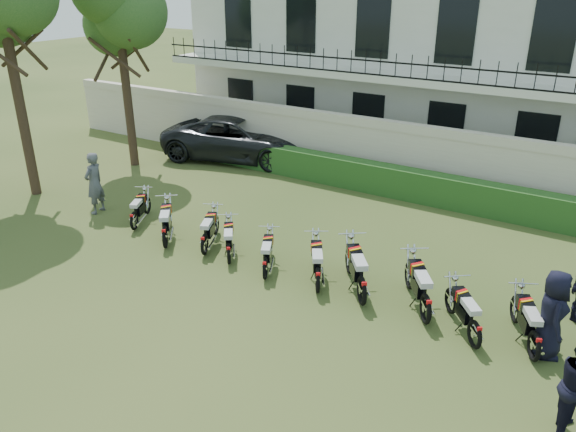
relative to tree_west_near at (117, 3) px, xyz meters
name	(u,v)px	position (x,y,z in m)	size (l,w,h in m)	color
ground	(247,281)	(8.96, -5.00, -5.89)	(100.00, 100.00, 0.00)	#30441B
perimeter_wall	(382,152)	(8.96, 3.00, -4.72)	(30.00, 0.35, 2.30)	beige
hedge	(399,182)	(9.96, 2.20, -5.39)	(18.00, 0.60, 1.00)	#2A4E1B
building	(445,56)	(8.96, 8.96, -2.18)	(20.40, 9.60, 7.40)	silver
tree_west_near	(117,3)	(0.00, 0.00, 0.00)	(3.40, 3.20, 7.90)	#473323
motorcycle_0	(134,217)	(4.51, -4.36, -5.45)	(0.88, 1.58, 0.94)	black
motorcycle_1	(164,232)	(6.07, -4.74, -5.40)	(1.28, 1.59, 1.06)	black
motorcycle_2	(204,239)	(7.23, -4.48, -5.43)	(0.90, 1.68, 0.99)	black
motorcycle_3	(229,249)	(8.08, -4.55, -5.46)	(1.09, 1.42, 0.93)	black
motorcycle_4	(265,264)	(9.30, -4.71, -5.46)	(0.89, 1.55, 0.93)	black
motorcycle_5	(318,274)	(10.67, -4.57, -5.41)	(1.07, 1.66, 1.03)	black
motorcycle_6	(362,284)	(11.76, -4.51, -5.36)	(1.36, 1.75, 1.16)	black
motorcycle_7	(426,302)	(13.21, -4.45, -5.37)	(1.25, 1.78, 1.13)	black
motorcycle_8	(476,328)	(14.32, -4.77, -5.43)	(1.20, 1.49, 1.00)	black
motorcycle_9	(535,340)	(15.38, -4.56, -5.42)	(0.95, 1.73, 1.02)	black
suv	(240,138)	(3.01, 2.79, -5.05)	(2.77, 6.02, 1.67)	black
inspector	(94,183)	(2.54, -4.01, -4.93)	(0.70, 0.46, 1.92)	#5D5D63
officer_3	(552,314)	(15.54, -4.22, -4.98)	(0.89, 0.58, 1.82)	black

